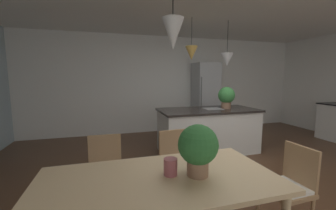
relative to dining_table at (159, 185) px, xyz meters
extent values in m
cube|color=#4C301E|center=(1.41, 1.09, -0.70)|extent=(10.00, 8.40, 0.04)
cube|color=white|center=(1.41, 4.35, 0.67)|extent=(10.00, 0.12, 2.70)
cube|color=#D1B284|center=(0.00, 0.00, 0.04)|extent=(1.95, 0.97, 0.04)
cylinder|color=#D1B284|center=(-0.89, 0.40, -0.32)|extent=(0.06, 0.06, 0.72)
cylinder|color=#D1B284|center=(0.89, 0.40, -0.32)|extent=(0.06, 0.06, 0.72)
cube|color=#A87F56|center=(-0.44, 0.80, -0.25)|extent=(0.41, 0.41, 0.04)
cube|color=white|center=(-0.44, 0.80, -0.21)|extent=(0.37, 0.37, 0.03)
cube|color=#A87F56|center=(-0.43, 0.98, -0.02)|extent=(0.38, 0.04, 0.42)
cylinder|color=#A87F56|center=(-0.27, 0.63, -0.47)|extent=(0.04, 0.04, 0.41)
cylinder|color=#A87F56|center=(-0.61, 0.64, -0.47)|extent=(0.04, 0.04, 0.41)
cylinder|color=#A87F56|center=(-0.26, 0.97, -0.47)|extent=(0.04, 0.04, 0.41)
cylinder|color=#A87F56|center=(-0.60, 0.98, -0.47)|extent=(0.04, 0.04, 0.41)
cube|color=#A87F56|center=(1.29, 0.00, -0.25)|extent=(0.41, 0.41, 0.04)
cube|color=white|center=(1.29, 0.00, -0.21)|extent=(0.37, 0.37, 0.03)
cube|color=#A87F56|center=(1.47, 0.01, -0.02)|extent=(0.04, 0.38, 0.42)
cylinder|color=#A87F56|center=(1.12, 0.16, -0.47)|extent=(0.04, 0.04, 0.41)
cylinder|color=#A87F56|center=(1.46, 0.18, -0.47)|extent=(0.04, 0.04, 0.41)
cube|color=#A87F56|center=(0.44, 0.80, -0.25)|extent=(0.43, 0.43, 0.04)
cube|color=white|center=(0.44, 0.80, -0.21)|extent=(0.39, 0.39, 0.03)
cube|color=#A87F56|center=(0.42, 0.98, -0.02)|extent=(0.38, 0.06, 0.42)
cylinder|color=#A87F56|center=(0.62, 0.65, -0.47)|extent=(0.04, 0.04, 0.41)
cylinder|color=#A87F56|center=(0.28, 0.62, -0.47)|extent=(0.04, 0.04, 0.41)
cylinder|color=#A87F56|center=(0.60, 0.99, -0.47)|extent=(0.04, 0.04, 0.41)
cylinder|color=#A87F56|center=(0.26, 0.96, -0.47)|extent=(0.04, 0.04, 0.41)
cube|color=silver|center=(1.62, 2.34, -0.24)|extent=(1.97, 0.90, 0.88)
cube|color=black|center=(1.62, 2.34, 0.20)|extent=(2.03, 0.96, 0.04)
cube|color=gray|center=(1.73, 2.34, 0.23)|extent=(0.36, 0.30, 0.01)
cube|color=#B2B5B7|center=(2.34, 3.95, 0.31)|extent=(0.65, 0.64, 1.97)
cylinder|color=#4C4C4C|center=(2.05, 3.61, 0.31)|extent=(0.02, 0.02, 1.18)
cone|color=#B7B7B7|center=(0.14, 0.08, 1.22)|extent=(0.18, 0.18, 0.25)
cylinder|color=black|center=(1.23, 2.34, 1.75)|extent=(0.01, 0.01, 0.54)
cone|color=olive|center=(1.23, 2.34, 1.35)|extent=(0.25, 0.25, 0.27)
cylinder|color=black|center=(2.02, 2.34, 1.70)|extent=(0.01, 0.01, 0.65)
cone|color=#B7B7B7|center=(2.02, 2.34, 1.24)|extent=(0.25, 0.25, 0.26)
cylinder|color=#8C664C|center=(2.04, 2.34, 0.29)|extent=(0.20, 0.20, 0.13)
sphere|color=#387F3D|center=(2.04, 2.34, 0.51)|extent=(0.35, 0.35, 0.35)
cylinder|color=#8C664C|center=(0.32, -0.04, 0.12)|extent=(0.18, 0.18, 0.12)
sphere|color=#2D6B33|center=(0.32, -0.04, 0.33)|extent=(0.33, 0.33, 0.33)
cylinder|color=#994C51|center=(0.10, 0.02, 0.13)|extent=(0.11, 0.11, 0.14)
camera|label=1|loc=(-0.38, -1.58, 0.87)|focal=22.58mm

